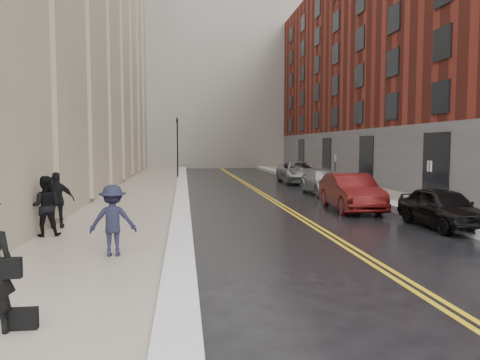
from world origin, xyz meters
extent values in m
plane|color=black|center=(0.00, 0.00, 0.00)|extent=(160.00, 160.00, 0.00)
cube|color=gray|center=(-4.50, 16.00, 0.07)|extent=(4.00, 64.00, 0.15)
cube|color=gray|center=(9.00, 16.00, 0.07)|extent=(3.00, 64.00, 0.15)
cube|color=gold|center=(2.38, 16.00, 0.00)|extent=(0.12, 64.00, 0.01)
cube|color=gold|center=(2.62, 16.00, 0.00)|extent=(0.12, 64.00, 0.01)
cube|color=silver|center=(-2.20, 16.00, 0.13)|extent=(0.70, 60.80, 0.26)
cube|color=silver|center=(7.15, 16.00, 0.15)|extent=(0.85, 60.80, 0.30)
cube|color=maroon|center=(17.50, 23.00, 9.00)|extent=(14.00, 50.00, 18.00)
cube|color=slate|center=(14.00, 66.00, 22.00)|extent=(22.00, 18.00, 44.00)
cylinder|color=black|center=(-2.60, 30.00, 2.60)|extent=(0.12, 0.12, 5.20)
imported|color=black|center=(-2.60, 30.00, 4.60)|extent=(0.18, 0.15, 0.90)
cylinder|color=black|center=(7.90, 8.00, 1.10)|extent=(0.06, 0.06, 2.20)
cube|color=white|center=(7.90, 8.00, 2.00)|extent=(0.02, 0.35, 0.45)
cylinder|color=black|center=(7.90, 20.00, 1.10)|extent=(0.06, 0.06, 2.20)
cube|color=white|center=(7.90, 20.00, 2.00)|extent=(0.02, 0.35, 0.45)
imported|color=black|center=(6.80, 5.06, 0.70)|extent=(1.67, 4.12, 1.40)
imported|color=#4A0D0D|center=(5.20, 9.68, 0.81)|extent=(1.93, 4.98, 1.62)
imported|color=#989B9F|center=(6.05, 16.33, 0.71)|extent=(2.06, 4.94, 1.42)
imported|color=#979A9E|center=(6.61, 24.56, 0.83)|extent=(2.99, 6.05, 1.65)
imported|color=black|center=(-6.20, 4.38, 1.05)|extent=(0.97, 0.82, 1.80)
imported|color=black|center=(-3.82, 1.59, 1.02)|extent=(1.16, 0.71, 1.75)
imported|color=black|center=(-6.20, 5.73, 1.07)|extent=(1.13, 0.59, 1.84)
camera|label=1|loc=(-2.09, -10.02, 2.86)|focal=35.00mm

